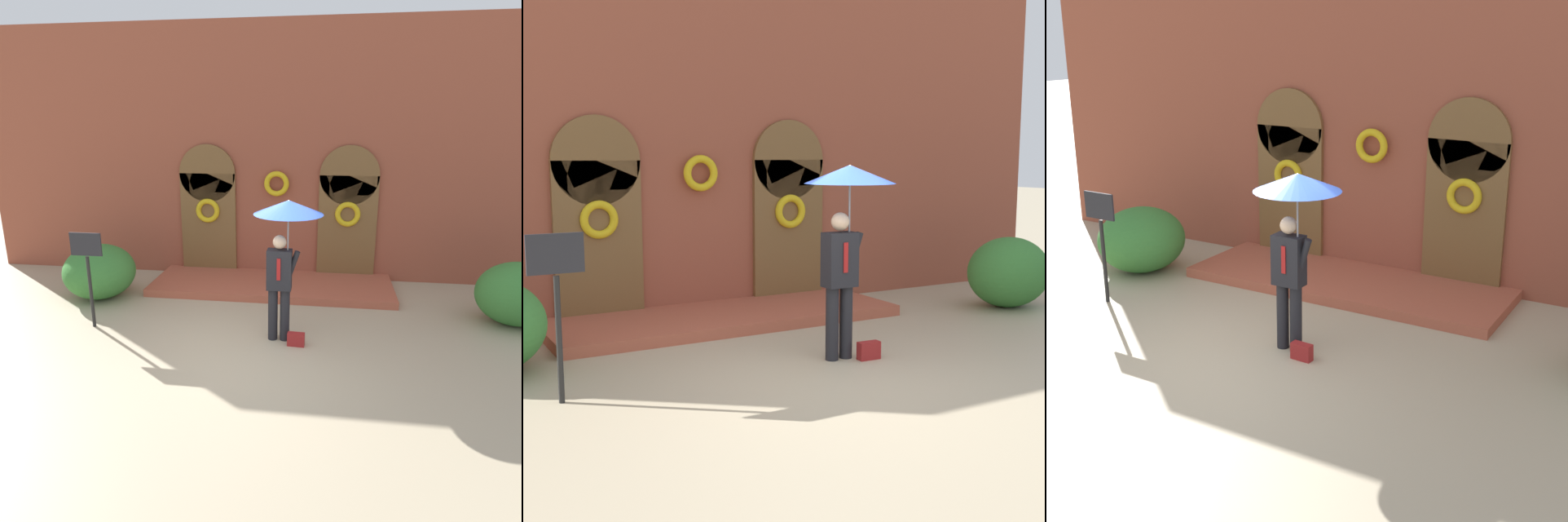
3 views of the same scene
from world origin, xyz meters
The scene contains 7 objects.
ground_plane centered at (0.00, 0.00, 0.00)m, with size 80.00×80.00×0.00m, color tan.
building_facade centered at (0.00, 4.15, 2.68)m, with size 14.00×2.30×5.60m.
person_with_umbrella centered at (0.51, 0.59, 1.91)m, with size 1.10×1.10×2.36m.
handbag centered at (0.72, 0.39, 0.11)m, with size 0.28×0.12×0.22m, color maroon.
sign_post centered at (-2.91, 0.63, 1.16)m, with size 0.56×0.06×1.72m.
shrub_left centered at (-3.47, 2.06, 0.56)m, with size 1.44×1.54×1.11m, color #387A33.
shrub_right centered at (4.57, 1.81, 0.58)m, with size 1.44×1.19×1.15m, color #387A33.
Camera 1 is at (1.14, -6.53, 3.50)m, focal length 32.00 mm.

